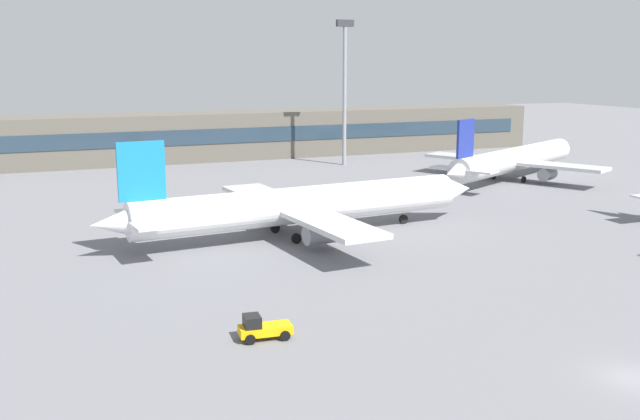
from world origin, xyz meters
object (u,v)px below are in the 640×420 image
Objects in this scene: airplane_far at (516,159)px; baggage_tug_yellow at (262,328)px; airplane_mid at (305,205)px; floodlight_tower_west at (345,82)px.

baggage_tug_yellow is (-58.78, -50.19, -2.43)m from airplane_far.
airplane_mid reaches higher than baggage_tug_yellow.
airplane_far reaches higher than baggage_tug_yellow.
baggage_tug_yellow is at bearing -116.72° from airplane_mid.
airplane_mid is 50.88m from airplane_far.
airplane_mid is at bearing 63.28° from baggage_tug_yellow.
airplane_far is 33.81m from floodlight_tower_west.
floodlight_tower_west reaches higher than airplane_mid.
airplane_mid is at bearing -152.76° from airplane_far.
floodlight_tower_west is (-18.72, 25.59, 11.72)m from airplane_far.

